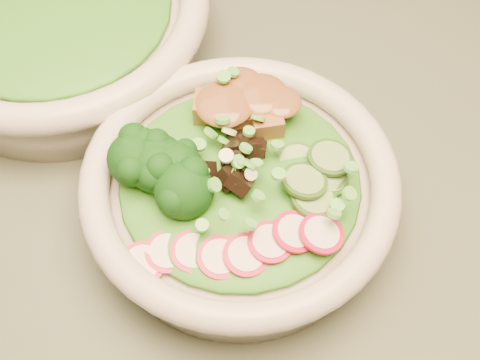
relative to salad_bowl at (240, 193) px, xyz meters
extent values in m
cylinder|color=beige|center=(0.00, 0.00, -0.01)|extent=(0.20, 0.20, 0.04)
torus|color=beige|center=(0.00, 0.00, 0.02)|extent=(0.23, 0.23, 0.02)
cylinder|color=beige|center=(-0.14, 0.19, -0.01)|extent=(0.24, 0.24, 0.05)
torus|color=beige|center=(-0.14, 0.19, 0.03)|extent=(0.27, 0.27, 0.03)
ellipsoid|color=#1A6815|center=(0.00, 0.00, 0.02)|extent=(0.17, 0.17, 0.02)
ellipsoid|color=#1A6815|center=(-0.14, 0.19, 0.03)|extent=(0.18, 0.18, 0.02)
ellipsoid|color=brown|center=(0.01, 0.05, 0.04)|extent=(0.06, 0.05, 0.01)
camera|label=1|loc=(-0.03, -0.26, 0.42)|focal=50.00mm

